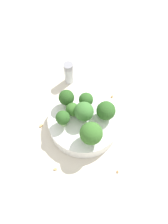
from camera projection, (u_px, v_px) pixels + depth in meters
name	position (u px, v px, depth m)	size (l,w,h in m)	color
ground_plane	(84.00, 125.00, 0.65)	(3.00, 3.00, 0.00)	beige
bowl	(84.00, 122.00, 0.63)	(0.20, 0.20, 0.04)	white
broccoli_floret_0	(85.00, 112.00, 0.58)	(0.05, 0.05, 0.06)	#84AD66
broccoli_floret_1	(66.00, 98.00, 0.60)	(0.04, 0.04, 0.06)	#84AD66
broccoli_floret_2	(86.00, 100.00, 0.61)	(0.04, 0.04, 0.05)	#84AD66
broccoli_floret_3	(63.00, 118.00, 0.58)	(0.04, 0.04, 0.05)	#8EB770
broccoli_floret_4	(91.00, 134.00, 0.55)	(0.06, 0.06, 0.07)	#7A9E5B
broccoli_floret_5	(72.00, 109.00, 0.60)	(0.04, 0.04, 0.04)	#84AD66
broccoli_floret_6	(106.00, 111.00, 0.59)	(0.05, 0.05, 0.06)	#7A9E5B
pepper_shaker	(69.00, 73.00, 0.70)	(0.03, 0.03, 0.08)	#B2B7BC
almond_crumb_0	(55.00, 169.00, 0.58)	(0.01, 0.01, 0.01)	tan
almond_crumb_1	(41.00, 125.00, 0.65)	(0.01, 0.01, 0.01)	tan
almond_crumb_2	(118.00, 172.00, 0.58)	(0.01, 0.00, 0.01)	olive
almond_crumb_3	(84.00, 91.00, 0.71)	(0.01, 0.00, 0.01)	tan
almond_crumb_4	(112.00, 96.00, 0.70)	(0.01, 0.01, 0.01)	olive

